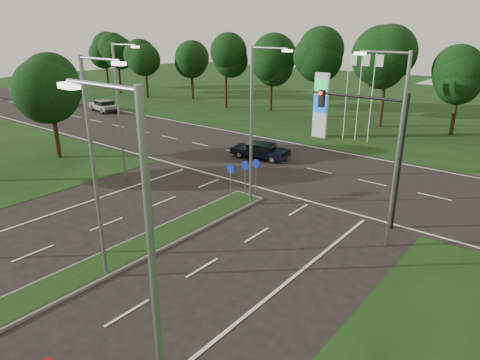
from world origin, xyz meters
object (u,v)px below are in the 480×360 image
Objects in this scene: navy_sedan at (260,150)px; far_car_b at (63,100)px; far_car_a at (104,106)px; far_car_c at (45,93)px.

navy_sedan is 35.33m from far_car_b.
far_car_b is at bearing 106.53° from far_car_a.
navy_sedan reaches higher than far_car_b.
far_car_c is at bearing 97.67° from far_car_a.
far_car_b is (-8.27, -0.79, -0.11)m from far_car_a.
far_car_c is at bearing 72.84° from navy_sedan.
far_car_a reaches higher than far_car_c.
far_car_c is at bearing 85.37° from far_car_b.
far_car_c reaches higher than navy_sedan.
far_car_b is 0.89× the size of far_car_c.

